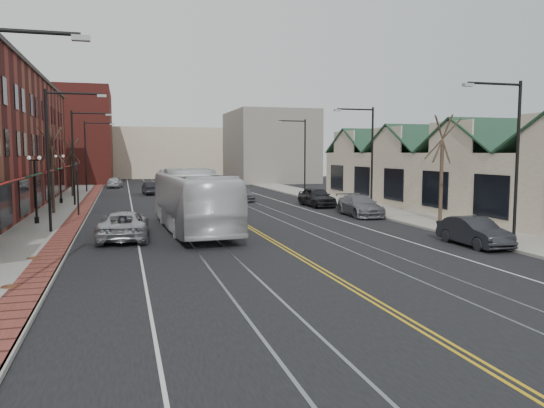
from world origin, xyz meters
TOP-DOWN VIEW (x-y plane):
  - ground at (0.00, 0.00)m, footprint 160.00×160.00m
  - sidewalk_left at (-12.00, 20.00)m, footprint 4.00×120.00m
  - sidewalk_right at (12.00, 20.00)m, footprint 4.00×120.00m
  - building_right at (18.00, 20.00)m, footprint 8.00×36.00m
  - backdrop_left at (-16.00, 70.00)m, footprint 14.00×18.00m
  - backdrop_mid at (0.00, 85.00)m, footprint 22.00×14.00m
  - backdrop_right at (15.00, 65.00)m, footprint 12.00×16.00m
  - streetlight_l_1 at (-11.05, 16.00)m, footprint 3.33×0.25m
  - streetlight_l_2 at (-11.05, 32.00)m, footprint 3.33×0.25m
  - streetlight_l_3 at (-11.05, 48.00)m, footprint 3.33×0.25m
  - streetlight_r_0 at (11.05, 6.00)m, footprint 3.33×0.25m
  - streetlight_r_1 at (11.05, 22.00)m, footprint 3.33×0.25m
  - streetlight_r_2 at (11.05, 38.00)m, footprint 3.33×0.25m
  - lamppost_l_2 at (-12.80, 20.00)m, footprint 0.84×0.28m
  - lamppost_l_3 at (-12.80, 34.00)m, footprint 0.84×0.28m
  - tree_left_near at (-12.50, 26.00)m, footprint 1.78×1.37m
  - tree_left_far at (-12.50, 42.00)m, footprint 1.66×1.28m
  - tree_right_mid at (12.50, 14.00)m, footprint 1.90×1.46m
  - manhole_mid at (-11.20, 3.00)m, footprint 0.60×0.60m
  - manhole_far at (-11.20, 8.00)m, footprint 0.60×0.60m
  - traffic_signal at (-10.60, 24.00)m, footprint 0.18×0.15m
  - transit_bus at (-3.53, 14.86)m, footprint 3.64×13.13m
  - parked_suv at (-7.50, 12.77)m, footprint 2.85×5.66m
  - parked_car_b at (9.21, 6.07)m, footprint 1.56×4.41m
  - parked_car_c at (9.10, 18.98)m, footprint 2.43×5.42m
  - parked_car_d at (8.48, 26.27)m, footprint 2.18×4.98m
  - distant_car_left at (-4.55, 43.24)m, footprint 1.90×4.41m
  - distant_car_right at (3.20, 33.33)m, footprint 2.44×5.26m
  - distant_car_far at (-8.50, 55.83)m, footprint 2.23×4.50m

SIDE VIEW (x-z plane):
  - ground at x=0.00m, z-range 0.00..0.00m
  - sidewalk_left at x=-12.00m, z-range 0.00..0.15m
  - sidewalk_right at x=12.00m, z-range 0.00..0.15m
  - manhole_mid at x=-11.20m, z-range 0.15..0.17m
  - manhole_far at x=-11.20m, z-range 0.15..0.17m
  - distant_car_left at x=-4.55m, z-range 0.00..1.41m
  - parked_car_b at x=9.21m, z-range 0.00..1.45m
  - distant_car_far at x=-8.50m, z-range 0.00..1.47m
  - distant_car_right at x=3.20m, z-range 0.00..1.49m
  - parked_suv at x=-7.50m, z-range 0.00..1.54m
  - parked_car_c at x=9.10m, z-range 0.00..1.54m
  - parked_car_d at x=8.48m, z-range 0.00..1.67m
  - transit_bus at x=-3.53m, z-range 0.00..3.62m
  - lamppost_l_2 at x=-12.80m, z-range 0.07..4.34m
  - lamppost_l_3 at x=-12.80m, z-range 0.07..4.34m
  - building_right at x=18.00m, z-range 0.00..4.60m
  - traffic_signal at x=-10.60m, z-range 0.45..4.25m
  - tree_left_far at x=-12.50m, z-range 0.26..6.29m
  - tree_left_near at x=-12.50m, z-range 0.27..6.75m
  - tree_right_mid at x=12.50m, z-range 0.28..7.22m
  - backdrop_mid at x=0.00m, z-range 0.00..9.00m
  - streetlight_l_1 at x=-11.05m, z-range 1.03..9.03m
  - streetlight_l_2 at x=-11.05m, z-range 1.03..9.03m
  - streetlight_l_3 at x=-11.05m, z-range 1.03..9.03m
  - streetlight_r_0 at x=11.05m, z-range 1.03..9.03m
  - streetlight_r_1 at x=11.05m, z-range 1.03..9.03m
  - streetlight_r_2 at x=11.05m, z-range 1.03..9.03m
  - backdrop_right at x=15.00m, z-range 0.00..11.00m
  - backdrop_left at x=-16.00m, z-range 0.00..14.00m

